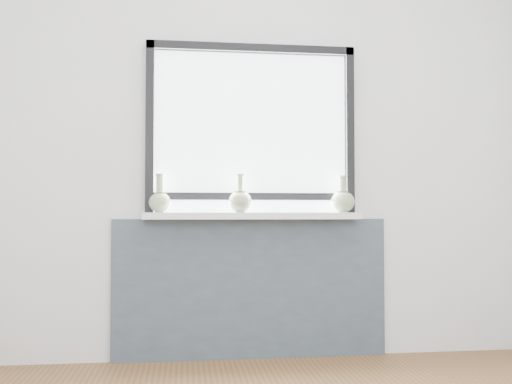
{
  "coord_description": "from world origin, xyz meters",
  "views": [
    {
      "loc": [
        -0.42,
        -1.74,
        0.9
      ],
      "look_at": [
        0.0,
        1.55,
        1.02
      ],
      "focal_mm": 40.0,
      "sensor_mm": 36.0,
      "label": 1
    }
  ],
  "objects": [
    {
      "name": "back_wall",
      "position": [
        0.0,
        1.81,
        1.3
      ],
      "size": [
        3.6,
        0.02,
        2.6
      ],
      "primitive_type": "cube",
      "color": "silver",
      "rests_on": "ground"
    },
    {
      "name": "vase_c",
      "position": [
        0.56,
        1.69,
        0.98
      ],
      "size": [
        0.15,
        0.15,
        0.23
      ],
      "rotation": [
        0.0,
        0.0,
        -0.11
      ],
      "color": "#9DAE85",
      "rests_on": "windowsill"
    },
    {
      "name": "vase_a",
      "position": [
        -0.56,
        1.71,
        0.97
      ],
      "size": [
        0.13,
        0.13,
        0.23
      ],
      "rotation": [
        0.0,
        0.0,
        0.14
      ],
      "color": "#9DAE85",
      "rests_on": "windowsill"
    },
    {
      "name": "vase_b",
      "position": [
        -0.08,
        1.69,
        0.97
      ],
      "size": [
        0.14,
        0.14,
        0.23
      ],
      "rotation": [
        0.0,
        0.0,
        -0.04
      ],
      "color": "#9DAE85",
      "rests_on": "windowsill"
    },
    {
      "name": "apron_panel",
      "position": [
        0.0,
        1.78,
        0.43
      ],
      "size": [
        1.7,
        0.03,
        0.86
      ],
      "primitive_type": "cube",
      "color": "#3F4E59",
      "rests_on": "ground"
    },
    {
      "name": "window",
      "position": [
        0.0,
        1.77,
        1.44
      ],
      "size": [
        1.3,
        0.06,
        1.05
      ],
      "color": "black",
      "rests_on": "windowsill"
    },
    {
      "name": "windowsill",
      "position": [
        0.0,
        1.71,
        0.88
      ],
      "size": [
        1.32,
        0.18,
        0.04
      ],
      "primitive_type": "cube",
      "color": "white",
      "rests_on": "apron_panel"
    }
  ]
}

